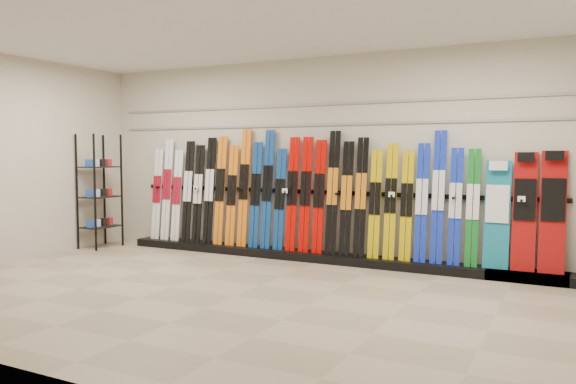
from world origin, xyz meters
The scene contains 9 objects.
floor centered at (0.00, 0.00, 0.00)m, with size 8.00×8.00×0.00m, color gray.
back_wall centered at (0.00, 2.50, 1.50)m, with size 8.00×8.00×0.00m, color beige.
ceiling centered at (0.00, 0.00, 3.00)m, with size 8.00×8.00×0.00m, color silver.
ski_rack_base centered at (0.22, 2.28, 0.06)m, with size 8.00×0.40×0.12m, color black.
skis centered at (-0.47, 2.32, 0.94)m, with size 5.37×0.22×1.84m.
snowboards centered at (2.77, 2.35, 0.84)m, with size 0.95×0.23×1.49m.
accessory_rack centered at (-3.75, 1.70, 0.95)m, with size 0.40×0.60×1.89m, color black.
slatwall_rail_0 centered at (0.00, 2.48, 2.00)m, with size 7.60×0.02×0.03m, color gray.
slatwall_rail_1 centered at (0.00, 2.48, 2.30)m, with size 7.60×0.02×0.03m, color gray.
Camera 1 is at (3.32, -5.18, 1.59)m, focal length 35.00 mm.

